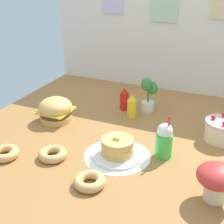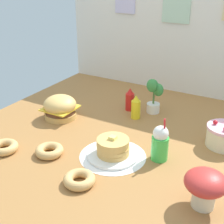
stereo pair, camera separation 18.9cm
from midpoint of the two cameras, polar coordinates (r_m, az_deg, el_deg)
name	(u,v)px [view 1 (the left image)]	position (r m, az deg, el deg)	size (l,w,h in m)	color
ground_plane	(112,145)	(2.00, -2.75, -5.95)	(1.98, 2.16, 0.02)	#9E6B38
back_wall	(163,32)	(2.77, 7.25, 14.03)	(1.98, 0.04, 0.98)	silver
doily_mat	(117,156)	(1.87, -1.97, -7.95)	(0.39, 0.39, 0.00)	white
burger	(56,110)	(2.30, -12.42, 0.36)	(0.24, 0.24, 0.17)	#DBA859
pancake_stack	(117,148)	(1.84, -1.98, -6.59)	(0.30, 0.30, 0.13)	white
layer_cake	(222,130)	(2.09, 16.78, -3.23)	(0.22, 0.22, 0.16)	beige
ketchup_bottle	(124,99)	(2.42, -0.01, 2.26)	(0.07, 0.07, 0.18)	red
mustard_bottle	(132,107)	(2.29, 1.23, 0.92)	(0.07, 0.07, 0.18)	yellow
cream_soda_cup	(164,140)	(1.83, 6.44, -5.18)	(0.10, 0.10, 0.27)	green
donut_pink_glaze	(5,153)	(1.98, -21.35, -6.95)	(0.17, 0.17, 0.05)	tan
donut_chocolate	(53,154)	(1.89, -13.46, -7.41)	(0.17, 0.17, 0.05)	tan
donut_vanilla	(90,181)	(1.65, -7.41, -12.31)	(0.17, 0.17, 0.05)	tan
potted_plant	(148,93)	(2.38, 4.28, 3.38)	(0.13, 0.11, 0.27)	white
mushroom_stool	(217,179)	(1.55, 15.00, -11.66)	(0.20, 0.20, 0.19)	beige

